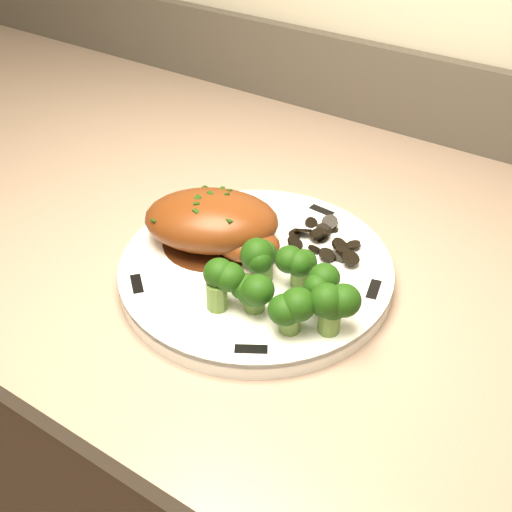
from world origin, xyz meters
The scene contains 11 objects.
counter centered at (-0.29, 1.67, 0.44)m, with size 2.04×0.67×1.00m.
plate centered at (-0.17, 1.58, 0.89)m, with size 0.29×0.29×0.02m, color white.
rim_accent_0 centered at (-0.16, 1.71, 0.90)m, with size 0.03×0.01×0.00m, color black.
rim_accent_1 centered at (-0.28, 1.63, 0.90)m, with size 0.03×0.01×0.00m, color black.
rim_accent_2 centered at (-0.25, 1.49, 0.90)m, with size 0.03×0.01×0.00m, color black.
rim_accent_3 centered at (-0.10, 1.48, 0.90)m, with size 0.03×0.01×0.00m, color black.
rim_accent_4 centered at (-0.04, 1.61, 0.90)m, with size 0.03×0.01×0.00m, color black.
gravy_pool centered at (-0.23, 1.59, 0.90)m, with size 0.11×0.11×0.00m, color #3D1A0B.
chicken_breast centered at (-0.22, 1.59, 0.93)m, with size 0.18×0.15×0.06m.
mushroom_pile centered at (-0.11, 1.65, 0.90)m, with size 0.08×0.06×0.02m.
broccoli_florets centered at (-0.11, 1.54, 0.93)m, with size 0.14×0.10×0.05m.
Camera 1 is at (0.13, 1.14, 1.32)m, focal length 45.00 mm.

